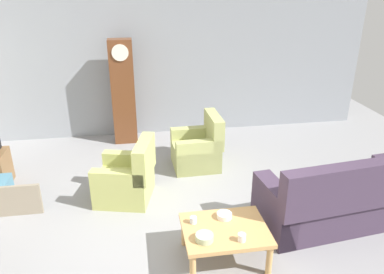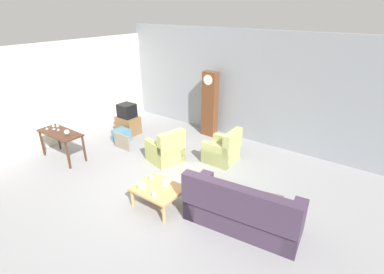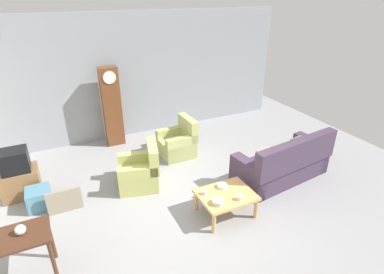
% 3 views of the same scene
% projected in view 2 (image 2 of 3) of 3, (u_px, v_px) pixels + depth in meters
% --- Properties ---
extents(ground_plane, '(10.40, 10.40, 0.00)m').
position_uv_depth(ground_plane, '(164.00, 188.00, 6.52)').
color(ground_plane, gray).
extents(garage_door_wall, '(8.40, 0.16, 3.20)m').
position_uv_depth(garage_door_wall, '(242.00, 86.00, 8.51)').
color(garage_door_wall, gray).
rests_on(garage_door_wall, ground_plane).
extents(pegboard_wall_left, '(0.12, 6.40, 2.88)m').
position_uv_depth(pegboard_wall_left, '(63.00, 93.00, 8.45)').
color(pegboard_wall_left, silver).
rests_on(pegboard_wall_left, ground_plane).
extents(couch_floral, '(2.19, 1.11, 1.04)m').
position_uv_depth(couch_floral, '(242.00, 211.00, 5.26)').
color(couch_floral, '#423347').
rests_on(couch_floral, ground_plane).
extents(armchair_olive_near, '(0.95, 0.93, 0.92)m').
position_uv_depth(armchair_olive_near, '(166.00, 151.00, 7.55)').
color(armchair_olive_near, '#B7BC66').
rests_on(armchair_olive_near, ground_plane).
extents(armchair_olive_far, '(0.81, 0.78, 0.92)m').
position_uv_depth(armchair_olive_far, '(223.00, 151.00, 7.54)').
color(armchair_olive_far, tan).
rests_on(armchair_olive_far, ground_plane).
extents(coffee_table_wood, '(0.96, 0.76, 0.43)m').
position_uv_depth(coffee_table_wood, '(158.00, 190.00, 5.82)').
color(coffee_table_wood, tan).
rests_on(coffee_table_wood, ground_plane).
extents(console_table_dark, '(1.30, 0.56, 0.77)m').
position_uv_depth(console_table_dark, '(61.00, 136.00, 7.55)').
color(console_table_dark, '#472819').
rests_on(console_table_dark, ground_plane).
extents(grandfather_clock, '(0.44, 0.30, 2.01)m').
position_uv_depth(grandfather_clock, '(210.00, 104.00, 8.84)').
color(grandfather_clock, brown).
rests_on(grandfather_clock, ground_plane).
extents(tv_stand_cabinet, '(0.68, 0.52, 0.56)m').
position_uv_depth(tv_stand_cabinet, '(128.00, 125.00, 9.24)').
color(tv_stand_cabinet, brown).
rests_on(tv_stand_cabinet, ground_plane).
extents(tv_crt, '(0.48, 0.44, 0.42)m').
position_uv_depth(tv_crt, '(127.00, 111.00, 9.03)').
color(tv_crt, black).
rests_on(tv_crt, tv_stand_cabinet).
extents(framed_picture_leaning, '(0.60, 0.05, 0.45)m').
position_uv_depth(framed_picture_leaning, '(122.00, 142.00, 8.23)').
color(framed_picture_leaning, gray).
rests_on(framed_picture_leaning, ground_plane).
extents(storage_box_blue, '(0.42, 0.42, 0.38)m').
position_uv_depth(storage_box_blue, '(122.00, 136.00, 8.71)').
color(storage_box_blue, teal).
rests_on(storage_box_blue, ground_plane).
extents(glass_dome_cloche, '(0.14, 0.14, 0.14)m').
position_uv_depth(glass_dome_cloche, '(67.00, 132.00, 7.33)').
color(glass_dome_cloche, silver).
rests_on(glass_dome_cloche, console_table_dark).
extents(cup_white_porcelain, '(0.09, 0.09, 0.09)m').
position_uv_depth(cup_white_porcelain, '(154.00, 194.00, 5.53)').
color(cup_white_porcelain, white).
rests_on(cup_white_porcelain, coffee_table_wood).
extents(cup_blue_rimmed, '(0.08, 0.08, 0.08)m').
position_uv_depth(cup_blue_rimmed, '(151.00, 177.00, 6.08)').
color(cup_blue_rimmed, silver).
rests_on(cup_blue_rimmed, coffee_table_wood).
extents(bowl_white_stacked, '(0.18, 0.18, 0.06)m').
position_uv_depth(bowl_white_stacked, '(166.00, 183.00, 5.91)').
color(bowl_white_stacked, white).
rests_on(bowl_white_stacked, coffee_table_wood).
extents(bowl_shallow_green, '(0.20, 0.20, 0.07)m').
position_uv_depth(bowl_shallow_green, '(142.00, 186.00, 5.80)').
color(bowl_shallow_green, '#B2C69E').
rests_on(bowl_shallow_green, coffee_table_wood).
extents(wine_glass_tall, '(0.07, 0.07, 0.21)m').
position_uv_depth(wine_glass_tall, '(46.00, 124.00, 7.63)').
color(wine_glass_tall, silver).
rests_on(wine_glass_tall, console_table_dark).
extents(wine_glass_mid, '(0.08, 0.08, 0.16)m').
position_uv_depth(wine_glass_mid, '(53.00, 126.00, 7.63)').
color(wine_glass_mid, silver).
rests_on(wine_glass_mid, console_table_dark).
extents(wine_glass_short, '(0.07, 0.07, 0.21)m').
position_uv_depth(wine_glass_short, '(57.00, 126.00, 7.56)').
color(wine_glass_short, silver).
rests_on(wine_glass_short, console_table_dark).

